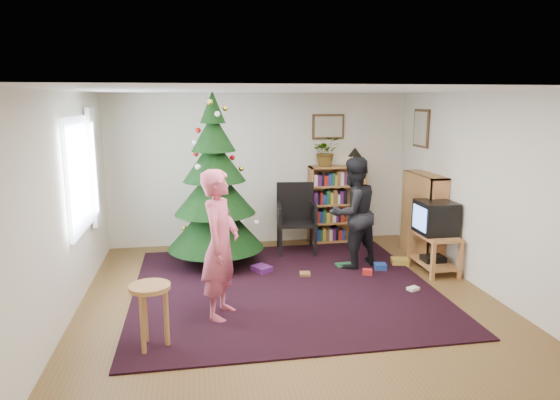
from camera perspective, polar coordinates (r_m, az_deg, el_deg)
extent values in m
plane|color=brown|center=(6.29, 0.94, -11.03)|extent=(5.00, 5.00, 0.00)
plane|color=white|center=(5.81, 1.02, 12.41)|extent=(5.00, 5.00, 0.00)
cube|color=silver|center=(8.36, -2.25, 3.51)|extent=(5.00, 0.02, 2.50)
cube|color=silver|center=(3.58, 8.58, -7.49)|extent=(5.00, 0.02, 2.50)
cube|color=silver|center=(5.99, -23.24, -0.59)|extent=(0.02, 5.00, 2.50)
cube|color=silver|center=(6.84, 22.02, 0.90)|extent=(0.02, 5.00, 2.50)
cube|color=black|center=(6.56, 0.44, -9.96)|extent=(3.80, 3.60, 0.02)
cube|color=silver|center=(6.52, -21.97, 2.65)|extent=(0.04, 1.20, 1.40)
cube|color=silver|center=(7.19, -20.53, 3.51)|extent=(0.06, 0.35, 1.60)
cube|color=#4C3319|center=(8.49, 5.53, 8.34)|extent=(0.55, 0.03, 0.42)
cube|color=beige|center=(8.49, 5.53, 8.34)|extent=(0.47, 0.01, 0.34)
cube|color=#4C3319|center=(8.28, 15.85, 7.88)|extent=(0.03, 0.50, 0.60)
cube|color=beige|center=(8.28, 15.85, 7.88)|extent=(0.01, 0.42, 0.52)
cylinder|color=#3F2816|center=(7.45, -7.27, -6.37)|extent=(0.13, 0.13, 0.27)
cone|color=black|center=(7.31, -7.38, -2.43)|extent=(1.39, 1.39, 0.79)
cone|color=black|center=(7.21, -7.47, 1.21)|extent=(1.17, 1.17, 0.70)
cone|color=black|center=(7.15, -7.56, 4.62)|extent=(0.90, 0.90, 0.62)
cone|color=black|center=(7.11, -7.64, 7.72)|extent=(0.63, 0.63, 0.54)
cone|color=black|center=(7.10, -7.72, 10.52)|extent=(0.36, 0.36, 0.45)
cube|color=#C07744|center=(8.57, 6.48, -0.43)|extent=(0.95, 0.30, 1.30)
cube|color=#C07744|center=(8.46, 6.58, 3.78)|extent=(0.95, 0.30, 0.03)
cube|color=#C07744|center=(7.94, 16.06, -1.76)|extent=(0.30, 0.95, 1.30)
cube|color=#C07744|center=(7.82, 16.31, 2.77)|extent=(0.30, 0.95, 0.03)
cube|color=#C07744|center=(7.38, 17.26, -3.79)|extent=(0.45, 0.82, 0.04)
cube|color=#C07744|center=(7.04, 17.08, -6.83)|extent=(0.05, 0.05, 0.51)
cube|color=#C07744|center=(7.23, 19.89, -6.55)|extent=(0.05, 0.05, 0.51)
cube|color=#C07744|center=(7.69, 14.55, -5.14)|extent=(0.05, 0.05, 0.51)
cube|color=#C07744|center=(7.86, 17.17, -4.93)|extent=(0.05, 0.05, 0.51)
cube|color=#C07744|center=(7.49, 17.07, -6.82)|extent=(0.41, 0.78, 0.03)
cube|color=black|center=(7.47, 17.09, -6.42)|extent=(0.30, 0.25, 0.08)
cube|color=black|center=(7.32, 17.37, -1.91)|extent=(0.47, 0.52, 0.46)
cube|color=#5D8CFF|center=(7.21, 15.65, -2.01)|extent=(0.01, 0.41, 0.33)
cube|color=black|center=(7.89, 1.89, -2.59)|extent=(0.66, 0.66, 0.05)
cube|color=black|center=(8.09, 1.51, -0.04)|extent=(0.60, 0.12, 0.60)
cube|color=black|center=(7.65, 0.32, -4.93)|extent=(0.06, 0.06, 0.49)
cube|color=black|center=(7.76, 4.23, -4.73)|extent=(0.06, 0.06, 0.49)
cube|color=black|center=(8.16, -0.35, -3.89)|extent=(0.06, 0.06, 0.49)
cube|color=black|center=(8.27, 3.33, -3.71)|extent=(0.06, 0.06, 0.49)
cylinder|color=#C07744|center=(5.01, -14.67, -9.60)|extent=(0.40, 0.40, 0.04)
cylinder|color=#C07744|center=(5.12, -12.84, -13.01)|extent=(0.05, 0.05, 0.61)
cylinder|color=#C07744|center=(5.25, -15.17, -12.49)|extent=(0.05, 0.05, 0.61)
cylinder|color=#C07744|center=(5.03, -15.42, -13.63)|extent=(0.05, 0.05, 0.61)
imported|color=#C95069|center=(5.53, -6.84, -5.09)|extent=(0.60, 0.71, 1.67)
imported|color=black|center=(7.21, 8.32, -1.47)|extent=(0.95, 0.86, 1.61)
imported|color=gray|center=(8.38, 5.30, 5.54)|extent=(0.45, 0.39, 0.49)
cylinder|color=#A57F33|center=(8.54, 8.52, 4.23)|extent=(0.10, 0.10, 0.10)
sphere|color=#FFD88C|center=(8.53, 8.54, 4.94)|extent=(0.10, 0.10, 0.10)
cone|color=black|center=(8.52, 8.56, 5.46)|extent=(0.23, 0.23, 0.15)
cube|color=#A51E19|center=(7.08, 9.94, -8.24)|extent=(0.20, 0.20, 0.08)
cube|color=navy|center=(7.34, 11.37, -7.56)|extent=(0.20, 0.20, 0.08)
cube|color=#1E592D|center=(7.38, 7.37, -7.32)|extent=(0.20, 0.20, 0.08)
cube|color=gold|center=(7.62, 13.52, -6.93)|extent=(0.20, 0.20, 0.08)
cube|color=brown|center=(6.96, 2.88, -8.41)|extent=(0.20, 0.20, 0.08)
cube|color=beige|center=(6.65, 14.97, -9.76)|extent=(0.20, 0.20, 0.08)
cube|color=#4C1959|center=(7.12, -2.09, -7.95)|extent=(0.20, 0.20, 0.08)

